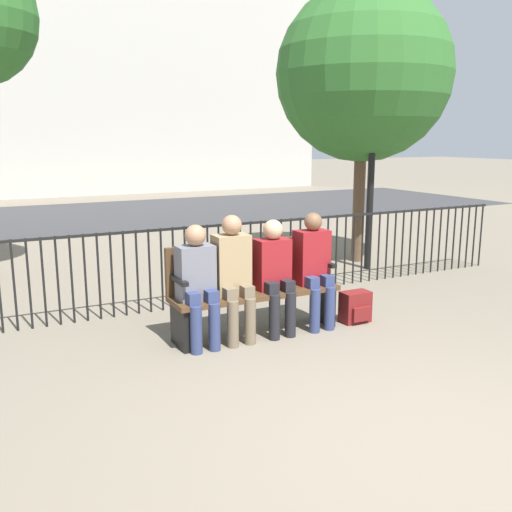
% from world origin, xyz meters
% --- Properties ---
extents(ground_plane, '(80.00, 80.00, 0.00)m').
position_xyz_m(ground_plane, '(0.00, 0.00, 0.00)').
color(ground_plane, '#706656').
extents(park_bench, '(1.72, 0.45, 0.92)m').
position_xyz_m(park_bench, '(0.00, 2.47, 0.49)').
color(park_bench, '#4C331E').
rests_on(park_bench, ground).
extents(seated_person_0, '(0.34, 0.39, 1.16)m').
position_xyz_m(seated_person_0, '(-0.63, 2.34, 0.65)').
color(seated_person_0, navy).
rests_on(seated_person_0, ground).
extents(seated_person_1, '(0.34, 0.39, 1.22)m').
position_xyz_m(seated_person_1, '(-0.27, 2.34, 0.68)').
color(seated_person_1, brown).
rests_on(seated_person_1, ground).
extents(seated_person_2, '(0.34, 0.39, 1.15)m').
position_xyz_m(seated_person_2, '(0.18, 2.34, 0.64)').
color(seated_person_2, black).
rests_on(seated_person_2, ground).
extents(seated_person_3, '(0.34, 0.39, 1.19)m').
position_xyz_m(seated_person_3, '(0.64, 2.34, 0.66)').
color(seated_person_3, navy).
rests_on(seated_person_3, ground).
extents(backpack, '(0.31, 0.23, 0.33)m').
position_xyz_m(backpack, '(1.12, 2.24, 0.16)').
color(backpack, maroon).
rests_on(backpack, ground).
extents(fence_railing, '(9.01, 0.03, 0.95)m').
position_xyz_m(fence_railing, '(-0.02, 3.58, 0.56)').
color(fence_railing, black).
rests_on(fence_railing, ground).
extents(tree_0, '(2.62, 2.62, 4.18)m').
position_xyz_m(tree_0, '(3.00, 4.72, 2.86)').
color(tree_0, brown).
rests_on(tree_0, ground).
extents(lamp_post, '(0.28, 0.28, 4.18)m').
position_xyz_m(lamp_post, '(2.81, 4.20, 2.71)').
color(lamp_post, black).
rests_on(lamp_post, ground).
extents(street_surface, '(24.00, 6.00, 0.01)m').
position_xyz_m(street_surface, '(0.00, 12.00, 0.00)').
color(street_surface, '#333335').
rests_on(street_surface, ground).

